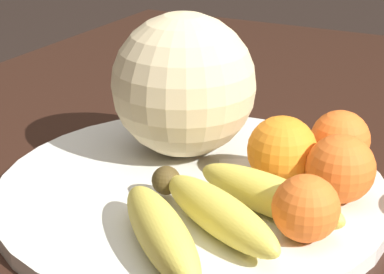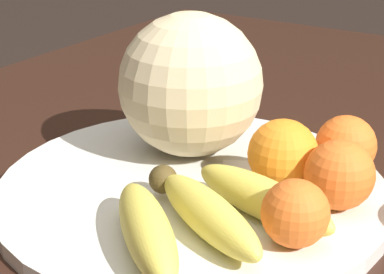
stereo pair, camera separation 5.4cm
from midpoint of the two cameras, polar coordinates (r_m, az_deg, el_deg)
fruit_bowl at (r=0.65m, az=2.38°, el=-4.70°), size 0.39×0.39×0.02m
melon at (r=0.69m, az=2.12°, el=4.65°), size 0.16×0.16×0.16m
banana_bunch at (r=0.55m, az=3.96°, el=-6.81°), size 0.20×0.20×0.04m
orange_front_left at (r=0.63m, az=10.50°, el=-1.54°), size 0.07×0.07×0.07m
orange_front_right at (r=0.54m, az=12.00°, el=-6.72°), size 0.06×0.06×0.06m
orange_mid_center at (r=0.68m, az=15.74°, el=-0.77°), size 0.06×0.06×0.06m
orange_back_left at (r=0.61m, az=15.45°, el=-3.30°), size 0.07×0.07×0.07m
produce_tag at (r=0.65m, az=6.50°, el=-3.90°), size 0.09×0.07×0.00m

